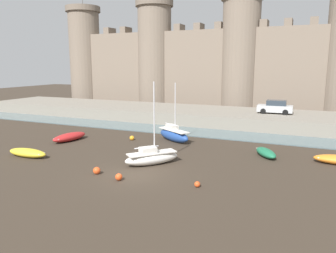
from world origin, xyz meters
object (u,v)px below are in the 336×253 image
at_px(rowboat_foreground_right, 266,152).
at_px(mooring_buoy_near_shore, 119,177).
at_px(rowboat_foreground_left, 70,137).
at_px(mooring_buoy_near_channel, 197,184).
at_px(rowboat_midflat_centre, 27,153).
at_px(mooring_buoy_off_centre, 97,171).
at_px(sailboat_midflat_right, 174,134).
at_px(sailboat_near_channel_left, 152,157).
at_px(mooring_buoy_mid_mud, 132,138).
at_px(car_quay_centre_west, 275,107).

xyz_separation_m(rowboat_foreground_right, mooring_buoy_near_shore, (-8.08, -9.65, -0.12)).
relative_size(rowboat_foreground_left, mooring_buoy_near_channel, 11.07).
bearing_deg(rowboat_midflat_centre, mooring_buoy_off_centre, -9.39).
bearing_deg(sailboat_midflat_right, sailboat_near_channel_left, -79.56).
bearing_deg(rowboat_foreground_right, sailboat_midflat_right, 167.17).
xyz_separation_m(mooring_buoy_off_centre, mooring_buoy_near_channel, (7.16, 0.46, -0.07)).
distance_m(rowboat_foreground_left, mooring_buoy_mid_mud, 6.18).
distance_m(sailboat_near_channel_left, car_quay_centre_west, 21.21).
height_order(rowboat_midflat_centre, mooring_buoy_near_shore, rowboat_midflat_centre).
bearing_deg(rowboat_foreground_left, rowboat_midflat_centre, -83.21).
relative_size(rowboat_foreground_left, mooring_buoy_near_shore, 8.66).
bearing_deg(rowboat_midflat_centre, mooring_buoy_mid_mud, 60.70).
distance_m(rowboat_midflat_centre, car_quay_centre_west, 28.12).
bearing_deg(rowboat_foreground_left, mooring_buoy_near_shore, -36.22).
bearing_deg(rowboat_foreground_right, rowboat_midflat_centre, -156.17).
height_order(rowboat_foreground_right, mooring_buoy_mid_mud, rowboat_foreground_right).
bearing_deg(rowboat_foreground_right, rowboat_foreground_left, -174.08).
height_order(rowboat_midflat_centre, mooring_buoy_mid_mud, rowboat_midflat_centre).
xyz_separation_m(sailboat_near_channel_left, rowboat_foreground_right, (7.66, 5.67, -0.22)).
distance_m(rowboat_foreground_left, sailboat_midflat_right, 10.35).
bearing_deg(sailboat_midflat_right, mooring_buoy_off_centre, -95.41).
xyz_separation_m(rowboat_foreground_right, sailboat_midflat_right, (-9.09, 2.07, 0.32)).
bearing_deg(rowboat_foreground_left, mooring_buoy_off_centre, -40.61).
xyz_separation_m(sailboat_near_channel_left, mooring_buoy_mid_mud, (-5.39, 6.42, -0.34)).
relative_size(mooring_buoy_mid_mud, car_quay_centre_west, 0.11).
bearing_deg(sailboat_midflat_right, rowboat_foreground_right, -12.83).
distance_m(mooring_buoy_mid_mud, car_quay_centre_west, 18.40).
relative_size(sailboat_near_channel_left, rowboat_foreground_left, 1.53).
bearing_deg(rowboat_foreground_left, mooring_buoy_near_channel, -23.51).
xyz_separation_m(sailboat_midflat_right, mooring_buoy_near_channel, (6.09, -10.80, -0.49)).
height_order(mooring_buoy_off_centre, mooring_buoy_mid_mud, mooring_buoy_off_centre).
height_order(rowboat_midflat_centre, sailboat_midflat_right, sailboat_midflat_right).
distance_m(sailboat_near_channel_left, rowboat_midflat_centre, 10.49).
height_order(sailboat_midflat_right, mooring_buoy_off_centre, sailboat_midflat_right).
bearing_deg(mooring_buoy_near_shore, mooring_buoy_near_channel, 10.26).
bearing_deg(sailboat_near_channel_left, rowboat_foreground_right, 36.52).
bearing_deg(car_quay_centre_west, mooring_buoy_mid_mud, -132.00).
relative_size(mooring_buoy_off_centre, mooring_buoy_near_shore, 1.07).
relative_size(sailboat_midflat_right, car_quay_centre_west, 1.39).
relative_size(sailboat_midflat_right, mooring_buoy_off_centre, 11.36).
xyz_separation_m(sailboat_near_channel_left, mooring_buoy_off_centre, (-2.49, -3.52, -0.32)).
bearing_deg(car_quay_centre_west, mooring_buoy_off_centre, -111.63).
distance_m(rowboat_midflat_centre, rowboat_foreground_left, 6.02).
xyz_separation_m(rowboat_foreground_right, mooring_buoy_mid_mud, (-13.05, 0.75, -0.12)).
bearing_deg(car_quay_centre_west, sailboat_midflat_right, -123.98).
bearing_deg(mooring_buoy_off_centre, mooring_buoy_near_shore, -12.49).
distance_m(mooring_buoy_mid_mud, mooring_buoy_near_channel, 13.82).
height_order(rowboat_foreground_left, sailboat_midflat_right, sailboat_midflat_right).
relative_size(rowboat_foreground_left, rowboat_foreground_right, 1.35).
bearing_deg(mooring_buoy_near_shore, sailboat_near_channel_left, 83.96).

